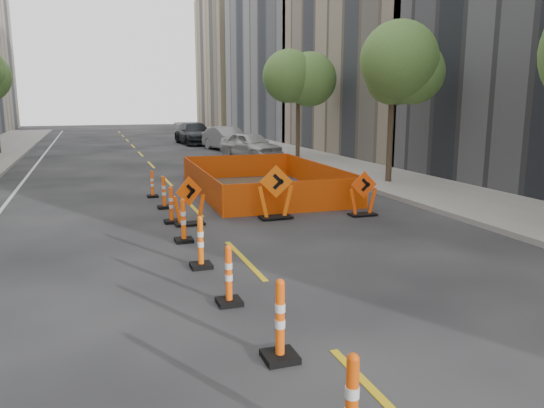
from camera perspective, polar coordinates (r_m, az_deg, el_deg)
name	(u,v)px	position (r m, az deg, el deg)	size (l,w,h in m)	color
ground_plane	(319,336)	(8.08, 5.05, -13.92)	(140.00, 140.00, 0.00)	black
sidewalk_right	(401,182)	(22.45, 13.68, 2.30)	(4.00, 90.00, 0.15)	gray
bld_right_c	(413,43)	(36.63, 14.91, 16.43)	(12.00, 16.00, 14.00)	gray
bld_right_d	(312,26)	(51.39, 4.38, 18.51)	(12.00, 18.00, 20.00)	gray
bld_right_e	(254,62)	(68.42, -1.96, 15.02)	(12.00, 14.00, 16.00)	tan
tree_r_b	(393,71)	(21.91, 12.87, 13.80)	(2.80, 2.80, 5.95)	#382B1E
tree_r_c	(298,80)	(30.88, 2.85, 13.22)	(2.80, 2.80, 5.95)	#382B1E
channelizer_1	(352,408)	(5.40, 8.56, -20.92)	(0.44, 0.44, 1.13)	#D54608
channelizer_2	(280,320)	(7.15, 0.88, -12.36)	(0.45, 0.45, 1.14)	#EC4F09
channelizer_3	(229,275)	(9.03, -4.67, -7.60)	(0.41, 0.41, 1.04)	#FF530A
channelizer_4	(201,242)	(11.00, -7.70, -4.07)	(0.43, 0.43, 1.10)	#EF5B0A
channelizer_5	(183,220)	(13.04, -9.52, -1.74)	(0.43, 0.43, 1.08)	#FF510A
channelizer_6	(171,205)	(15.11, -10.79, -0.10)	(0.41, 0.41, 1.04)	#E34A09
channelizer_7	(164,192)	(17.19, -11.56, 1.25)	(0.41, 0.41, 1.05)	#E04809
channelizer_8	(152,184)	(19.28, -12.75, 2.13)	(0.38, 0.38, 0.96)	#E34809
chevron_sign_left	(189,201)	(14.75, -8.91, 0.35)	(0.91, 0.55, 1.37)	#E74A09
chevron_sign_center	(276,192)	(15.31, 0.40, 1.28)	(1.05, 0.63, 1.58)	#E95B09
chevron_sign_right	(363,193)	(15.98, 9.77, 1.12)	(0.90, 0.54, 1.35)	#D63D09
safety_fence	(262,179)	(19.90, -1.08, 2.74)	(4.68, 7.97, 1.00)	#E7480C
parked_car_near	(250,145)	(31.42, -2.33, 6.35)	(1.84, 4.58, 1.56)	silver
parked_car_mid	(227,139)	(36.49, -4.89, 7.02)	(1.68, 4.82, 1.59)	gray
parked_car_far	(195,133)	(41.94, -8.32, 7.51)	(2.30, 5.65, 1.64)	black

